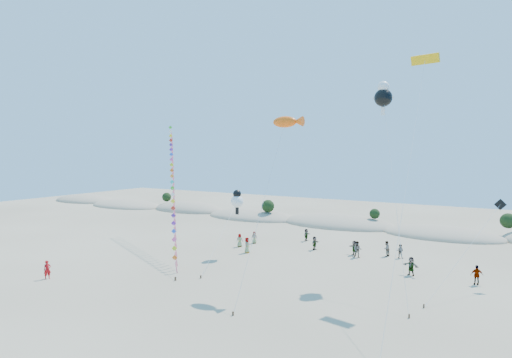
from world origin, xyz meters
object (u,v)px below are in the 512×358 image
object	(u,v)px
fish_kite	(288,122)
parafoil_kite	(425,63)
flyer_foreground	(47,270)
kite_train	(172,181)

from	to	relation	value
fish_kite	parafoil_kite	world-z (taller)	parafoil_kite
parafoil_kite	flyer_foreground	bearing A→B (deg)	-152.42
flyer_foreground	kite_train	bearing A→B (deg)	16.80
parafoil_kite	fish_kite	bearing A→B (deg)	-152.76
fish_kite	flyer_foreground	xyz separation A→B (m)	(-19.95, -10.50, -13.74)
kite_train	fish_kite	bearing A→B (deg)	-17.00
kite_train	parafoil_kite	world-z (taller)	parafoil_kite
fish_kite	parafoil_kite	size ratio (longest dim) A/B	0.74
kite_train	flyer_foreground	xyz separation A→B (m)	(-1.08, -16.27, -7.47)
kite_train	flyer_foreground	bearing A→B (deg)	-93.79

